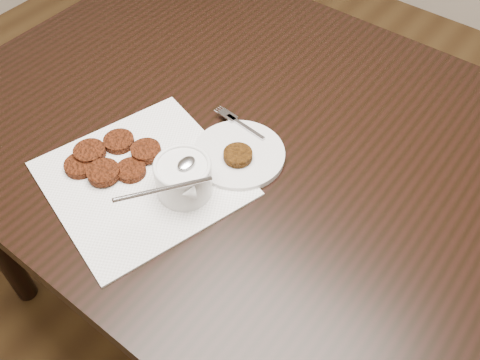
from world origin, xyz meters
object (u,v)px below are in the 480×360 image
napkin (142,179)px  sauce_ramekin (182,165)px  table (283,254)px  plate_with_patty (239,152)px

napkin → sauce_ramekin: 0.11m
table → plate_with_patty: bearing=-136.6°
table → plate_with_patty: (-0.08, -0.08, 0.39)m
sauce_ramekin → plate_with_patty: 0.15m
table → napkin: (-0.19, -0.23, 0.38)m
plate_with_patty → napkin: bearing=-124.6°
sauce_ramekin → plate_with_patty: size_ratio=0.77×
sauce_ramekin → plate_with_patty: sauce_ramekin is taller
sauce_ramekin → plate_with_patty: bearing=79.2°
sauce_ramekin → plate_with_patty: (0.02, 0.13, -0.06)m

